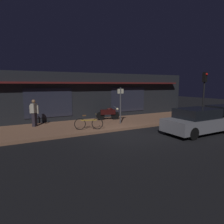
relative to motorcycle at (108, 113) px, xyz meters
The scene contains 9 objects.
ground_plane 4.05m from the motorcycle, 101.47° to the right, with size 60.00×60.00×0.00m, color black.
sidewalk_slab 1.34m from the motorcycle, 130.99° to the right, with size 18.00×4.00×0.15m, color #8C6047.
storefront_building 2.84m from the motorcycle, 107.81° to the left, with size 18.00×3.30×3.60m.
motorcycle is the anchor object (origin of this frame).
bicycle_parked 3.31m from the motorcycle, 136.78° to the right, with size 1.56×0.67×0.91m.
person_photographer 5.09m from the motorcycle, behind, with size 0.52×0.46×1.67m.
sign_post 1.85m from the motorcycle, 87.35° to the right, with size 0.44×0.09×2.40m.
traffic_light_pole 7.14m from the motorcycle, 28.60° to the right, with size 0.24×0.33×3.60m.
parked_car_near 6.13m from the motorcycle, 62.07° to the right, with size 4.12×1.81×1.42m.
Camera 1 is at (-5.57, -8.70, 2.73)m, focal length 31.14 mm.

